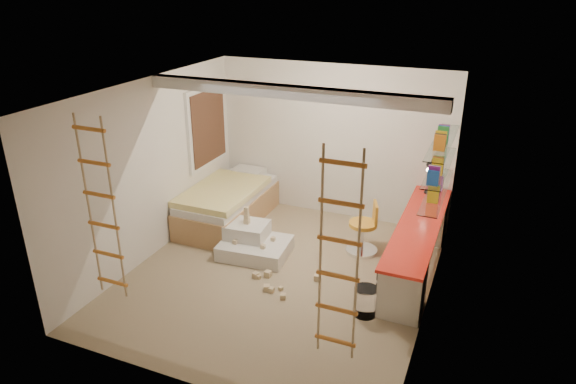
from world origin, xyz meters
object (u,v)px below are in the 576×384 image
at_px(desk, 417,245).
at_px(bed, 228,204).
at_px(swivel_chair, 364,234).
at_px(play_platform, 253,243).

height_order(desk, bed, desk).
relative_size(swivel_chair, play_platform, 0.76).
distance_m(desk, play_platform, 2.39).
relative_size(desk, play_platform, 2.64).
distance_m(desk, bed, 3.22).
bearing_deg(play_platform, swivel_chair, 23.88).
bearing_deg(swivel_chair, bed, 176.86).
bearing_deg(bed, swivel_chair, -3.14).
bearing_deg(swivel_chair, desk, -15.98).
xyz_separation_m(swivel_chair, play_platform, (-1.52, -0.67, -0.13)).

